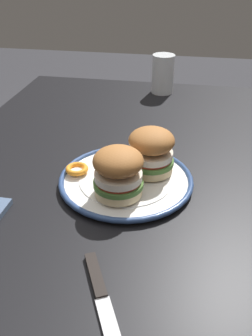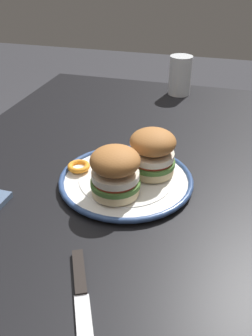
{
  "view_description": "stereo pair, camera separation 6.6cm",
  "coord_description": "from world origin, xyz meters",
  "px_view_note": "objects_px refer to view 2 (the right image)",
  "views": [
    {
      "loc": [
        0.71,
        0.15,
        1.21
      ],
      "look_at": [
        0.07,
        0.04,
        0.8
      ],
      "focal_mm": 38.49,
      "sensor_mm": 36.0,
      "label": 1
    },
    {
      "loc": [
        0.69,
        0.21,
        1.21
      ],
      "look_at": [
        0.07,
        0.04,
        0.8
      ],
      "focal_mm": 38.49,
      "sensor_mm": 36.0,
      "label": 2
    }
  ],
  "objects_px": {
    "dinner_plate": "(126,180)",
    "sandwich_half_left": "(152,151)",
    "drinking_glass": "(180,78)",
    "table_knife": "(82,298)",
    "dining_table": "(119,202)",
    "sandwich_half_right": "(115,171)"
  },
  "relations": [
    {
      "from": "dinner_plate",
      "to": "table_knife",
      "type": "height_order",
      "value": "dinner_plate"
    },
    {
      "from": "dining_table",
      "to": "table_knife",
      "type": "distance_m",
      "value": 0.4
    },
    {
      "from": "dinner_plate",
      "to": "sandwich_half_right",
      "type": "height_order",
      "value": "sandwich_half_right"
    },
    {
      "from": "dining_table",
      "to": "sandwich_half_left",
      "type": "height_order",
      "value": "sandwich_half_left"
    },
    {
      "from": "sandwich_half_left",
      "to": "drinking_glass",
      "type": "xyz_separation_m",
      "value": [
        -0.55,
        -0.02,
        -0.01
      ]
    },
    {
      "from": "dining_table",
      "to": "table_knife",
      "type": "relative_size",
      "value": 6.04
    },
    {
      "from": "drinking_glass",
      "to": "table_knife",
      "type": "distance_m",
      "value": 0.9
    },
    {
      "from": "drinking_glass",
      "to": "table_knife",
      "type": "height_order",
      "value": "drinking_glass"
    },
    {
      "from": "sandwich_half_left",
      "to": "drinking_glass",
      "type": "relative_size",
      "value": 1.03
    },
    {
      "from": "dinner_plate",
      "to": "sandwich_half_left",
      "type": "bearing_deg",
      "value": 126.32
    },
    {
      "from": "sandwich_half_left",
      "to": "sandwich_half_right",
      "type": "bearing_deg",
      "value": -29.07
    },
    {
      "from": "sandwich_half_right",
      "to": "table_knife",
      "type": "height_order",
      "value": "sandwich_half_right"
    },
    {
      "from": "dinner_plate",
      "to": "sandwich_half_left",
      "type": "distance_m",
      "value": 0.08
    },
    {
      "from": "dining_table",
      "to": "dinner_plate",
      "type": "bearing_deg",
      "value": 28.63
    },
    {
      "from": "dining_table",
      "to": "dinner_plate",
      "type": "distance_m",
      "value": 0.14
    },
    {
      "from": "sandwich_half_right",
      "to": "sandwich_half_left",
      "type": "bearing_deg",
      "value": 150.93
    },
    {
      "from": "sandwich_half_left",
      "to": "drinking_glass",
      "type": "height_order",
      "value": "drinking_glass"
    },
    {
      "from": "dining_table",
      "to": "sandwich_half_right",
      "type": "bearing_deg",
      "value": 14.19
    },
    {
      "from": "dinner_plate",
      "to": "drinking_glass",
      "type": "relative_size",
      "value": 2.23
    },
    {
      "from": "dinner_plate",
      "to": "table_knife",
      "type": "distance_m",
      "value": 0.31
    },
    {
      "from": "dinner_plate",
      "to": "drinking_glass",
      "type": "height_order",
      "value": "drinking_glass"
    },
    {
      "from": "dining_table",
      "to": "drinking_glass",
      "type": "bearing_deg",
      "value": 173.1
    }
  ]
}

